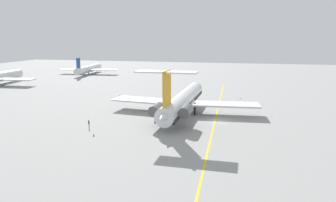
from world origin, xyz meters
TOP-DOWN VIEW (x-y plane):
  - ground at (0.00, 0.00)m, footprint 345.92×345.92m
  - main_jetliner at (4.26, 9.44)m, footprint 43.54×38.78m
  - airliner_far_right at (81.42, 74.78)m, footprint 31.46×31.14m
  - ground_crew_near_nose at (17.52, 31.68)m, footprint 0.42×0.27m
  - ground_crew_near_tail at (-12.87, 26.53)m, footprint 0.37×0.32m
  - safety_cone_nose at (-17.95, 22.92)m, footprint 0.40×0.40m
  - safety_cone_wingtip at (28.28, -4.59)m, footprint 0.40×0.40m
  - taxiway_centreline at (5.48, 0.90)m, footprint 107.09×4.01m

SIDE VIEW (x-z plane):
  - ground at x=0.00m, z-range 0.00..0.00m
  - taxiway_centreline at x=5.48m, z-range 0.00..0.01m
  - safety_cone_nose at x=-17.95m, z-range 0.00..0.55m
  - safety_cone_wingtip at x=28.28m, z-range 0.00..0.55m
  - ground_crew_near_nose at x=17.52m, z-range 0.22..1.89m
  - ground_crew_near_tail at x=-12.87m, z-range 0.24..2.03m
  - airliner_far_right at x=81.42m, z-range -1.93..7.47m
  - main_jetliner at x=4.26m, z-range -2.89..9.82m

